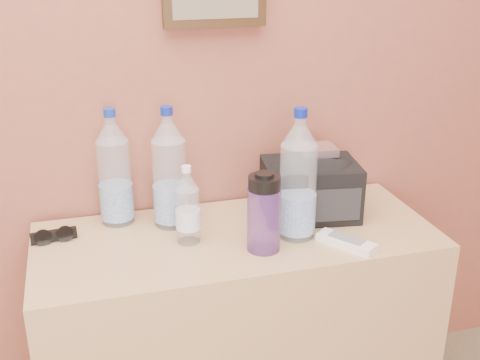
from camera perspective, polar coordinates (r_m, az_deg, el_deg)
The scene contains 10 objects.
dresser at distance 1.93m, azimuth -0.25°, elevation -14.70°, with size 1.15×0.48×0.72m, color tan.
pet_large_b at distance 1.79m, azimuth -11.81°, elevation 0.60°, with size 0.10×0.10×0.35m.
pet_large_c at distance 1.75m, azimuth -6.70°, elevation 0.56°, with size 0.10×0.10×0.36m.
pet_large_d at distance 1.67m, azimuth 5.52°, elevation -0.15°, with size 0.10×0.10×0.38m.
pet_small at distance 1.66m, azimuth -4.98°, elevation -2.76°, with size 0.07×0.07×0.23m.
nalgene_bottle at distance 1.61m, azimuth 2.29°, elevation -3.09°, with size 0.09×0.09×0.22m.
sunglasses at distance 1.78m, azimuth -17.24°, elevation -5.07°, with size 0.13×0.05×0.03m, color black, non-canonical shape.
ac_remote at distance 1.70m, azimuth 10.04°, elevation -5.85°, with size 0.17×0.05×0.02m, color silver.
toiletry_bag at distance 1.84m, azimuth 6.68°, elevation -0.54°, with size 0.28×0.20×0.19m, color black, non-canonical shape.
foil_packet at distance 1.82m, azimuth 7.30°, elevation 2.85°, with size 0.11×0.09×0.02m, color silver.
Camera 1 is at (0.06, 0.25, 1.51)m, focal length 45.00 mm.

